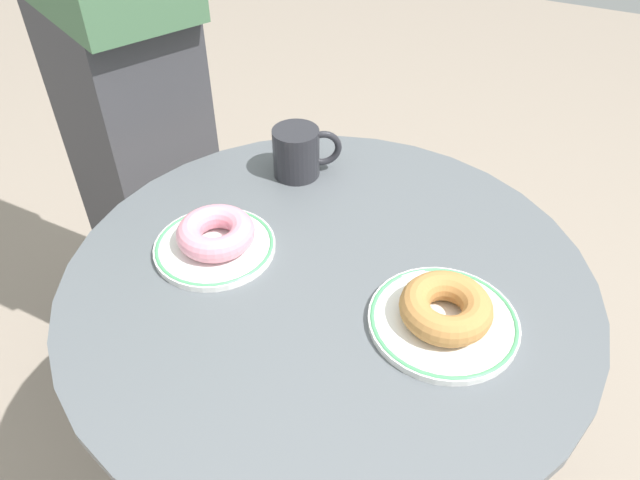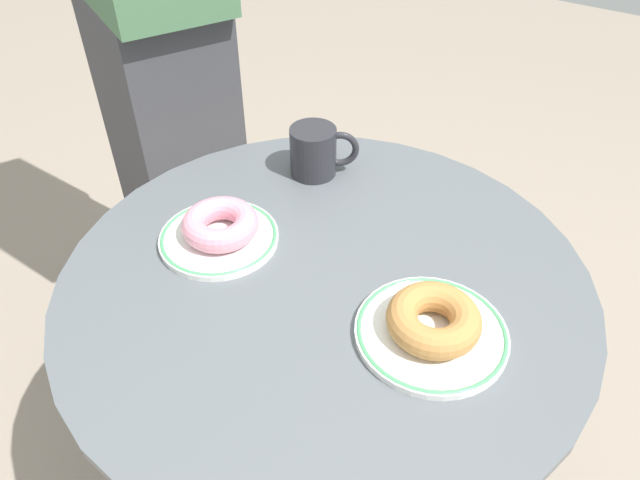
{
  "view_description": "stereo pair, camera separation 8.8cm",
  "coord_description": "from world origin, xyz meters",
  "px_view_note": "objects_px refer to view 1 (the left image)",
  "views": [
    {
      "loc": [
        0.26,
        -0.57,
        1.31
      ],
      "look_at": [
        -0.03,
        0.03,
        0.74
      ],
      "focal_mm": 33.52,
      "sensor_mm": 36.0,
      "label": 1
    },
    {
      "loc": [
        0.34,
        -0.53,
        1.31
      ],
      "look_at": [
        -0.03,
        0.03,
        0.74
      ],
      "focal_mm": 33.52,
      "sensor_mm": 36.0,
      "label": 2
    }
  ],
  "objects_px": {
    "plate_right": "(443,321)",
    "person_figure": "(109,24)",
    "donut_old_fashioned": "(446,308)",
    "coffee_mug": "(298,152)",
    "donut_pink_frosted": "(216,233)",
    "cafe_table": "(327,362)",
    "plate_left": "(215,246)"
  },
  "relations": [
    {
      "from": "plate_left",
      "to": "donut_pink_frosted",
      "type": "height_order",
      "value": "donut_pink_frosted"
    },
    {
      "from": "plate_right",
      "to": "coffee_mug",
      "type": "distance_m",
      "value": 0.41
    },
    {
      "from": "cafe_table",
      "to": "plate_right",
      "type": "xyz_separation_m",
      "value": [
        0.18,
        -0.02,
        0.21
      ]
    },
    {
      "from": "cafe_table",
      "to": "donut_pink_frosted",
      "type": "height_order",
      "value": "donut_pink_frosted"
    },
    {
      "from": "cafe_table",
      "to": "person_figure",
      "type": "relative_size",
      "value": 0.44
    },
    {
      "from": "plate_left",
      "to": "person_figure",
      "type": "relative_size",
      "value": 0.1
    },
    {
      "from": "cafe_table",
      "to": "plate_right",
      "type": "bearing_deg",
      "value": -6.52
    },
    {
      "from": "donut_old_fashioned",
      "to": "coffee_mug",
      "type": "distance_m",
      "value": 0.41
    },
    {
      "from": "plate_left",
      "to": "plate_right",
      "type": "relative_size",
      "value": 0.92
    },
    {
      "from": "cafe_table",
      "to": "donut_old_fashioned",
      "type": "height_order",
      "value": "donut_old_fashioned"
    },
    {
      "from": "donut_pink_frosted",
      "to": "donut_old_fashioned",
      "type": "bearing_deg",
      "value": -0.0
    },
    {
      "from": "plate_left",
      "to": "coffee_mug",
      "type": "distance_m",
      "value": 0.24
    },
    {
      "from": "donut_pink_frosted",
      "to": "person_figure",
      "type": "bearing_deg",
      "value": 144.28
    },
    {
      "from": "plate_left",
      "to": "donut_pink_frosted",
      "type": "distance_m",
      "value": 0.02
    },
    {
      "from": "donut_pink_frosted",
      "to": "person_figure",
      "type": "relative_size",
      "value": 0.07
    },
    {
      "from": "plate_right",
      "to": "donut_old_fashioned",
      "type": "height_order",
      "value": "donut_old_fashioned"
    },
    {
      "from": "donut_old_fashioned",
      "to": "plate_right",
      "type": "bearing_deg",
      "value": 180.0
    },
    {
      "from": "plate_left",
      "to": "cafe_table",
      "type": "bearing_deg",
      "value": 8.01
    },
    {
      "from": "donut_pink_frosted",
      "to": "coffee_mug",
      "type": "xyz_separation_m",
      "value": [
        0.02,
        0.23,
        0.01
      ]
    },
    {
      "from": "plate_right",
      "to": "donut_pink_frosted",
      "type": "bearing_deg",
      "value": 180.0
    },
    {
      "from": "cafe_table",
      "to": "plate_right",
      "type": "distance_m",
      "value": 0.28
    },
    {
      "from": "cafe_table",
      "to": "donut_pink_frosted",
      "type": "xyz_separation_m",
      "value": [
        -0.18,
        -0.02,
        0.24
      ]
    },
    {
      "from": "donut_old_fashioned",
      "to": "coffee_mug",
      "type": "bearing_deg",
      "value": 145.18
    },
    {
      "from": "plate_right",
      "to": "person_figure",
      "type": "bearing_deg",
      "value": 158.59
    },
    {
      "from": "plate_left",
      "to": "coffee_mug",
      "type": "height_order",
      "value": "coffee_mug"
    },
    {
      "from": "coffee_mug",
      "to": "person_figure",
      "type": "distance_m",
      "value": 0.47
    },
    {
      "from": "plate_left",
      "to": "donut_pink_frosted",
      "type": "relative_size",
      "value": 1.56
    },
    {
      "from": "donut_old_fashioned",
      "to": "person_figure",
      "type": "xyz_separation_m",
      "value": [
        -0.78,
        0.31,
        0.14
      ]
    },
    {
      "from": "donut_pink_frosted",
      "to": "coffee_mug",
      "type": "distance_m",
      "value": 0.23
    },
    {
      "from": "donut_pink_frosted",
      "to": "person_figure",
      "type": "height_order",
      "value": "person_figure"
    },
    {
      "from": "plate_right",
      "to": "person_figure",
      "type": "xyz_separation_m",
      "value": [
        -0.78,
        0.31,
        0.16
      ]
    },
    {
      "from": "plate_right",
      "to": "plate_left",
      "type": "bearing_deg",
      "value": -179.24
    }
  ]
}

